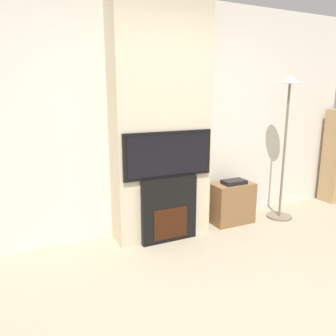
% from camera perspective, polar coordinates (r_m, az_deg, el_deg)
% --- Properties ---
extents(ground_plane, '(14.00, 14.00, 0.00)m').
position_cam_1_polar(ground_plane, '(2.70, 16.62, -25.33)').
color(ground_plane, tan).
extents(wall_back, '(6.00, 0.06, 2.70)m').
position_cam_1_polar(wall_back, '(3.86, -2.61, 8.57)').
color(wall_back, silver).
rests_on(wall_back, ground_plane).
extents(chimney_breast, '(1.10, 0.38, 2.70)m').
position_cam_1_polar(chimney_breast, '(3.66, -1.27, 8.34)').
color(chimney_breast, beige).
rests_on(chimney_breast, ground_plane).
extents(fireplace, '(0.65, 0.15, 0.74)m').
position_cam_1_polar(fireplace, '(3.71, 0.01, -7.17)').
color(fireplace, black).
rests_on(fireplace, ground_plane).
extents(television, '(1.03, 0.07, 0.50)m').
position_cam_1_polar(television, '(3.54, 0.02, 2.38)').
color(television, black).
rests_on(television, fireplace).
extents(floor_lamp, '(0.33, 0.33, 1.85)m').
position_cam_1_polar(floor_lamp, '(4.45, 19.93, 7.01)').
color(floor_lamp, '#726651').
rests_on(floor_lamp, ground_plane).
extents(media_stand, '(0.54, 0.33, 0.57)m').
position_cam_1_polar(media_stand, '(4.31, 11.00, -5.87)').
color(media_stand, brown).
rests_on(media_stand, ground_plane).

